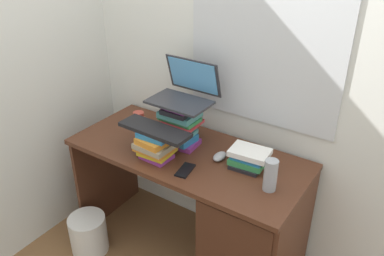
{
  "coord_description": "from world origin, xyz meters",
  "views": [
    {
      "loc": [
        1.12,
        -1.62,
        1.99
      ],
      "look_at": [
        0.05,
        -0.02,
        0.94
      ],
      "focal_mm": 37.2,
      "sensor_mm": 36.0,
      "label": 1
    }
  ],
  "objects_px": {
    "mug": "(139,118)",
    "water_bottle": "(270,175)",
    "computer_mouse": "(220,156)",
    "book_stack_keyboard_riser": "(156,145)",
    "keyboard": "(155,130)",
    "laptop": "(185,91)",
    "cell_phone": "(185,170)",
    "wastebasket": "(89,234)",
    "desk": "(236,223)",
    "book_stack_side": "(249,158)",
    "book_stack_tall": "(179,124)"
  },
  "relations": [
    {
      "from": "cell_phone",
      "to": "water_bottle",
      "type": "bearing_deg",
      "value": 3.75
    },
    {
      "from": "computer_mouse",
      "to": "water_bottle",
      "type": "xyz_separation_m",
      "value": [
        0.35,
        -0.1,
        0.07
      ]
    },
    {
      "from": "mug",
      "to": "computer_mouse",
      "type": "bearing_deg",
      "value": -6.11
    },
    {
      "from": "book_stack_side",
      "to": "wastebasket",
      "type": "xyz_separation_m",
      "value": [
        -0.9,
        -0.43,
        -0.69
      ]
    },
    {
      "from": "laptop",
      "to": "wastebasket",
      "type": "relative_size",
      "value": 1.32
    },
    {
      "from": "water_bottle",
      "to": "cell_phone",
      "type": "xyz_separation_m",
      "value": [
        -0.44,
        -0.1,
        -0.08
      ]
    },
    {
      "from": "book_stack_keyboard_riser",
      "to": "laptop",
      "type": "bearing_deg",
      "value": 84.65
    },
    {
      "from": "computer_mouse",
      "to": "keyboard",
      "type": "bearing_deg",
      "value": -149.8
    },
    {
      "from": "keyboard",
      "to": "mug",
      "type": "xyz_separation_m",
      "value": [
        -0.34,
        0.25,
        -0.13
      ]
    },
    {
      "from": "book_stack_tall",
      "to": "water_bottle",
      "type": "relative_size",
      "value": 1.58
    },
    {
      "from": "book_stack_side",
      "to": "computer_mouse",
      "type": "height_order",
      "value": "book_stack_side"
    },
    {
      "from": "book_stack_keyboard_riser",
      "to": "wastebasket",
      "type": "height_order",
      "value": "book_stack_keyboard_riser"
    },
    {
      "from": "computer_mouse",
      "to": "mug",
      "type": "relative_size",
      "value": 0.96
    },
    {
      "from": "book_stack_side",
      "to": "cell_phone",
      "type": "distance_m",
      "value": 0.35
    },
    {
      "from": "book_stack_keyboard_riser",
      "to": "book_stack_side",
      "type": "xyz_separation_m",
      "value": [
        0.48,
        0.21,
        -0.03
      ]
    },
    {
      "from": "laptop",
      "to": "mug",
      "type": "relative_size",
      "value": 3.25
    },
    {
      "from": "laptop",
      "to": "mug",
      "type": "xyz_separation_m",
      "value": [
        -0.37,
        -0.0,
        -0.28
      ]
    },
    {
      "from": "desk",
      "to": "keyboard",
      "type": "distance_m",
      "value": 0.72
    },
    {
      "from": "laptop",
      "to": "keyboard",
      "type": "bearing_deg",
      "value": -96.52
    },
    {
      "from": "keyboard",
      "to": "cell_phone",
      "type": "xyz_separation_m",
      "value": [
        0.22,
        -0.02,
        -0.17
      ]
    },
    {
      "from": "keyboard",
      "to": "computer_mouse",
      "type": "distance_m",
      "value": 0.4
    },
    {
      "from": "book_stack_keyboard_riser",
      "to": "water_bottle",
      "type": "bearing_deg",
      "value": 7.22
    },
    {
      "from": "keyboard",
      "to": "mug",
      "type": "height_order",
      "value": "keyboard"
    },
    {
      "from": "book_stack_keyboard_riser",
      "to": "book_stack_tall",
      "type": "bearing_deg",
      "value": 83.32
    },
    {
      "from": "desk",
      "to": "water_bottle",
      "type": "bearing_deg",
      "value": -12.1
    },
    {
      "from": "keyboard",
      "to": "wastebasket",
      "type": "distance_m",
      "value": 0.94
    },
    {
      "from": "keyboard",
      "to": "water_bottle",
      "type": "relative_size",
      "value": 2.46
    },
    {
      "from": "book_stack_tall",
      "to": "mug",
      "type": "bearing_deg",
      "value": 170.91
    },
    {
      "from": "book_stack_side",
      "to": "wastebasket",
      "type": "bearing_deg",
      "value": -154.42
    },
    {
      "from": "keyboard",
      "to": "water_bottle",
      "type": "xyz_separation_m",
      "value": [
        0.66,
        0.08,
        -0.09
      ]
    },
    {
      "from": "laptop",
      "to": "cell_phone",
      "type": "xyz_separation_m",
      "value": [
        0.19,
        -0.28,
        -0.32
      ]
    },
    {
      "from": "book_stack_keyboard_riser",
      "to": "mug",
      "type": "xyz_separation_m",
      "value": [
        -0.34,
        0.25,
        -0.04
      ]
    },
    {
      "from": "book_stack_tall",
      "to": "book_stack_side",
      "type": "distance_m",
      "value": 0.46
    },
    {
      "from": "computer_mouse",
      "to": "book_stack_side",
      "type": "bearing_deg",
      "value": 8.41
    },
    {
      "from": "desk",
      "to": "water_bottle",
      "type": "height_order",
      "value": "water_bottle"
    },
    {
      "from": "mug",
      "to": "water_bottle",
      "type": "relative_size",
      "value": 0.63
    },
    {
      "from": "book_stack_keyboard_riser",
      "to": "laptop",
      "type": "xyz_separation_m",
      "value": [
        0.02,
        0.26,
        0.24
      ]
    },
    {
      "from": "computer_mouse",
      "to": "desk",
      "type": "bearing_deg",
      "value": -20.83
    },
    {
      "from": "book_stack_keyboard_riser",
      "to": "mug",
      "type": "bearing_deg",
      "value": 143.55
    },
    {
      "from": "keyboard",
      "to": "computer_mouse",
      "type": "bearing_deg",
      "value": 31.47
    },
    {
      "from": "mug",
      "to": "cell_phone",
      "type": "xyz_separation_m",
      "value": [
        0.56,
        -0.28,
        -0.04
      ]
    },
    {
      "from": "book_stack_keyboard_riser",
      "to": "computer_mouse",
      "type": "xyz_separation_m",
      "value": [
        0.31,
        0.18,
        -0.06
      ]
    },
    {
      "from": "water_bottle",
      "to": "book_stack_keyboard_riser",
      "type": "bearing_deg",
      "value": -172.78
    },
    {
      "from": "mug",
      "to": "wastebasket",
      "type": "height_order",
      "value": "mug"
    },
    {
      "from": "laptop",
      "to": "keyboard",
      "type": "height_order",
      "value": "laptop"
    },
    {
      "from": "cell_phone",
      "to": "book_stack_keyboard_riser",
      "type": "bearing_deg",
      "value": 164.85
    },
    {
      "from": "cell_phone",
      "to": "computer_mouse",
      "type": "bearing_deg",
      "value": 55.97
    },
    {
      "from": "book_stack_side",
      "to": "computer_mouse",
      "type": "relative_size",
      "value": 2.13
    },
    {
      "from": "book_stack_side",
      "to": "keyboard",
      "type": "bearing_deg",
      "value": -156.7
    },
    {
      "from": "wastebasket",
      "to": "mug",
      "type": "bearing_deg",
      "value": 80.22
    }
  ]
}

